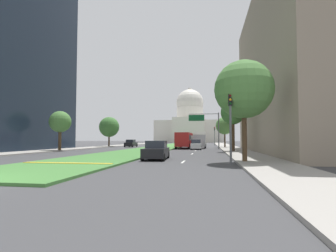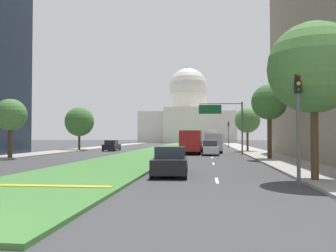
# 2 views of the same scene
# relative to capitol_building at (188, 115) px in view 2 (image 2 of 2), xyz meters

# --- Properties ---
(ground_plane) EXTENTS (272.89, 272.89, 0.00)m
(ground_plane) POSITION_rel_capitol_building_xyz_m (0.00, -61.32, -9.98)
(ground_plane) COLOR #3D3D3F
(grass_median) EXTENTS (7.23, 111.64, 0.14)m
(grass_median) POSITION_rel_capitol_building_xyz_m (0.00, -67.52, -9.91)
(grass_median) COLOR #427A38
(grass_median) RESTS_ON ground_plane
(median_curb_nose) EXTENTS (6.51, 0.50, 0.04)m
(median_curb_nose) POSITION_rel_capitol_building_xyz_m (0.00, -115.64, -9.82)
(median_curb_nose) COLOR gold
(median_curb_nose) RESTS_ON grass_median
(lane_dashes_right) EXTENTS (0.16, 41.79, 0.01)m
(lane_dashes_right) POSITION_rel_capitol_building_xyz_m (7.68, -91.46, -9.97)
(lane_dashes_right) COLOR silver
(lane_dashes_right) RESTS_ON ground_plane
(sidewalk_left) EXTENTS (4.00, 111.64, 0.15)m
(sidewalk_left) POSITION_rel_capitol_building_xyz_m (-13.73, -73.72, -9.90)
(sidewalk_left) COLOR #9E9991
(sidewalk_left) RESTS_ON ground_plane
(sidewalk_right) EXTENTS (4.00, 111.64, 0.15)m
(sidewalk_right) POSITION_rel_capitol_building_xyz_m (13.73, -73.72, -9.90)
(sidewalk_right) COLOR #9E9991
(sidewalk_right) RESTS_ON ground_plane
(capitol_building) EXTENTS (34.22, 22.87, 28.22)m
(capitol_building) POSITION_rel_capitol_building_xyz_m (0.00, 0.00, 0.00)
(capitol_building) COLOR silver
(capitol_building) RESTS_ON ground_plane
(traffic_light_near_right) EXTENTS (0.28, 0.35, 5.20)m
(traffic_light_near_right) POSITION_rel_capitol_building_xyz_m (11.23, -113.72, -6.66)
(traffic_light_near_right) COLOR #515456
(traffic_light_near_right) RESTS_ON ground_plane
(traffic_light_far_right) EXTENTS (0.28, 0.35, 5.20)m
(traffic_light_far_right) POSITION_rel_capitol_building_xyz_m (11.23, -60.05, -6.66)
(traffic_light_far_right) COLOR #515456
(traffic_light_far_right) RESTS_ON ground_plane
(overhead_guide_sign) EXTENTS (5.42, 0.20, 6.50)m
(overhead_guide_sign) POSITION_rel_capitol_building_xyz_m (9.43, -85.76, -5.34)
(overhead_guide_sign) COLOR #515456
(overhead_guide_sign) RESTS_ON ground_plane
(street_tree_right_near) EXTENTS (4.46, 4.46, 7.85)m
(street_tree_right_near) POSITION_rel_capitol_building_xyz_m (12.38, -112.11, -4.38)
(street_tree_right_near) COLOR #4C3823
(street_tree_right_near) RESTS_ON ground_plane
(street_tree_left_mid) EXTENTS (3.18, 3.18, 5.98)m
(street_tree_left_mid) POSITION_rel_capitol_building_xyz_m (-12.26, -96.87, -5.64)
(street_tree_left_mid) COLOR #4C3823
(street_tree_left_mid) RESTS_ON ground_plane
(street_tree_right_mid) EXTENTS (3.37, 3.37, 7.21)m
(street_tree_right_mid) POSITION_rel_capitol_building_xyz_m (13.05, -95.51, -4.52)
(street_tree_right_mid) COLOR #4C3823
(street_tree_right_mid) RESTS_ON ground_plane
(street_tree_left_far) EXTENTS (4.62, 4.62, 6.87)m
(street_tree_left_far) POSITION_rel_capitol_building_xyz_m (-13.04, -75.79, -5.43)
(street_tree_left_far) COLOR #4C3823
(street_tree_left_far) RESTS_ON ground_plane
(street_tree_right_far) EXTENTS (3.66, 3.66, 6.40)m
(street_tree_right_far) POSITION_rel_capitol_building_xyz_m (12.94, -77.76, -5.43)
(street_tree_right_far) COLOR #4C3823
(street_tree_right_far) RESTS_ON ground_plane
(sedan_lead_stopped) EXTENTS (2.17, 4.54, 1.67)m
(sedan_lead_stopped) POSITION_rel_capitol_building_xyz_m (5.08, -109.73, -9.19)
(sedan_lead_stopped) COLOR black
(sedan_lead_stopped) RESTS_ON ground_plane
(sedan_midblock) EXTENTS (2.07, 4.78, 1.72)m
(sedan_midblock) POSITION_rel_capitol_building_xyz_m (7.46, -87.31, -9.17)
(sedan_midblock) COLOR silver
(sedan_midblock) RESTS_ON ground_plane
(sedan_distant) EXTENTS (2.03, 4.69, 1.66)m
(sedan_distant) POSITION_rel_capitol_building_xyz_m (-7.54, -76.65, -9.19)
(sedan_distant) COLOR black
(sedan_distant) RESTS_ON ground_plane
(box_truck_delivery) EXTENTS (2.40, 6.40, 3.20)m
(box_truck_delivery) POSITION_rel_capitol_building_xyz_m (7.93, -80.85, -8.30)
(box_truck_delivery) COLOR #BCBCC1
(box_truck_delivery) RESTS_ON ground_plane
(city_bus) EXTENTS (2.62, 11.00, 2.95)m
(city_bus) POSITION_rel_capitol_building_xyz_m (5.08, -82.85, -8.21)
(city_bus) COLOR #B21E1E
(city_bus) RESTS_ON ground_plane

